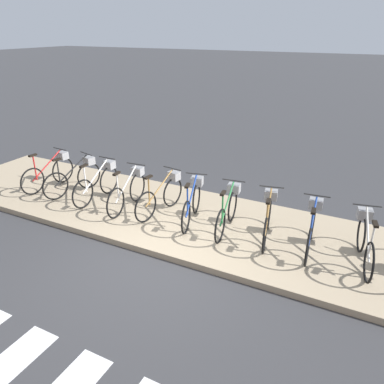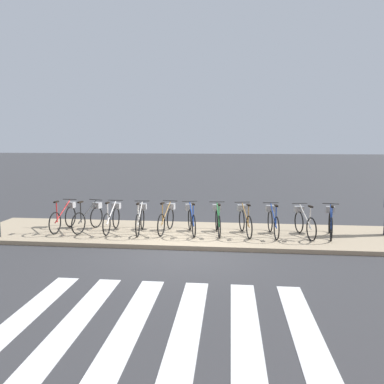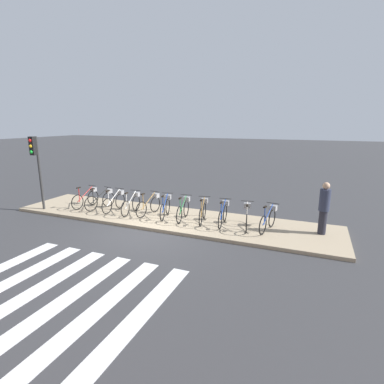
% 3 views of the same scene
% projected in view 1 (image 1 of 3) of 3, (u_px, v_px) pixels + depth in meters
% --- Properties ---
extents(ground_plane, '(120.00, 120.00, 0.00)m').
position_uv_depth(ground_plane, '(159.00, 259.00, 6.64)').
color(ground_plane, '#38383A').
extents(sidewalk, '(13.04, 2.83, 0.12)m').
position_uv_depth(sidewalk, '(195.00, 222.00, 7.77)').
color(sidewalk, tan).
rests_on(sidewalk, ground_plane).
extents(parked_bicycle_0, '(0.46, 1.55, 0.96)m').
position_uv_depth(parked_bicycle_0, '(51.00, 171.00, 9.16)').
color(parked_bicycle_0, black).
rests_on(parked_bicycle_0, sidewalk).
extents(parked_bicycle_1, '(0.54, 1.51, 0.96)m').
position_uv_depth(parked_bicycle_1, '(76.00, 176.00, 8.85)').
color(parked_bicycle_1, black).
rests_on(parked_bicycle_1, sidewalk).
extents(parked_bicycle_2, '(0.46, 1.55, 0.96)m').
position_uv_depth(parked_bicycle_2, '(99.00, 181.00, 8.52)').
color(parked_bicycle_2, black).
rests_on(parked_bicycle_2, sidewalk).
extents(parked_bicycle_3, '(0.46, 1.55, 0.96)m').
position_uv_depth(parked_bicycle_3, '(129.00, 189.00, 8.12)').
color(parked_bicycle_3, black).
rests_on(parked_bicycle_3, sidewalk).
extents(parked_bicycle_4, '(0.46, 1.54, 0.96)m').
position_uv_depth(parked_bicycle_4, '(162.00, 193.00, 7.90)').
color(parked_bicycle_4, black).
rests_on(parked_bicycle_4, sidewalk).
extents(parked_bicycle_5, '(0.53, 1.52, 0.96)m').
position_uv_depth(parked_bicycle_5, '(193.00, 201.00, 7.57)').
color(parked_bicycle_5, black).
rests_on(parked_bicycle_5, sidewalk).
extents(parked_bicycle_6, '(0.46, 1.55, 0.96)m').
position_uv_depth(parked_bicycle_6, '(228.00, 209.00, 7.24)').
color(parked_bicycle_6, black).
rests_on(parked_bicycle_6, sidewalk).
extents(parked_bicycle_7, '(0.49, 1.53, 0.96)m').
position_uv_depth(parked_bicycle_7, '(268.00, 217.00, 6.94)').
color(parked_bicycle_7, black).
rests_on(parked_bicycle_7, sidewalk).
extents(parked_bicycle_8, '(0.46, 1.55, 0.96)m').
position_uv_depth(parked_bicycle_8, '(312.00, 227.00, 6.59)').
color(parked_bicycle_8, black).
rests_on(parked_bicycle_8, sidewalk).
extents(parked_bicycle_9, '(0.49, 1.53, 0.96)m').
position_uv_depth(parked_bicycle_9, '(365.00, 239.00, 6.20)').
color(parked_bicycle_9, black).
rests_on(parked_bicycle_9, sidewalk).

